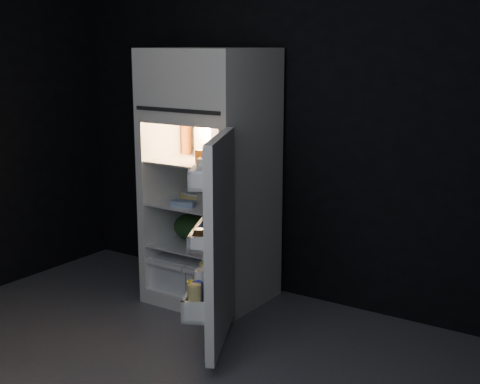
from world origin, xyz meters
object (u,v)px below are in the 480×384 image
Objects in this scene: fridge_door at (215,244)px; yogurt_tray at (211,246)px; refrigerator at (212,168)px; egg_carton at (221,199)px; milk_jug at (211,140)px.

fridge_door is 0.73m from yogurt_tray.
refrigerator is 0.23m from egg_carton.
milk_jug is (-0.58, 0.76, 0.47)m from fridge_door.
egg_carton is at bearing -22.63° from milk_jug.
milk_jug is at bearing 129.17° from yogurt_tray.
fridge_door is at bearing -65.56° from egg_carton.
fridge_door is 0.79m from egg_carton.
yogurt_tray is at bearing -100.15° from egg_carton.
egg_carton reaches higher than yogurt_tray.
yogurt_tray is (-0.43, 0.54, -0.23)m from fridge_door.
yogurt_tray is (0.15, -0.22, -0.69)m from milk_jug.
fridge_door reaches higher than egg_carton.
milk_jug is at bearing 127.47° from fridge_door.
fridge_door is at bearing -42.93° from milk_jug.
yogurt_tray is (-0.00, -0.12, -0.31)m from egg_carton.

